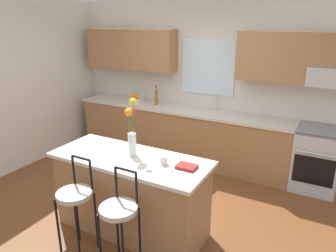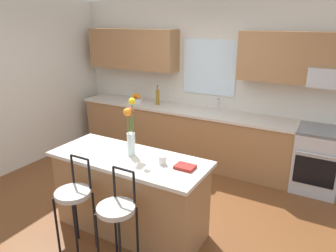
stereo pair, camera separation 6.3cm
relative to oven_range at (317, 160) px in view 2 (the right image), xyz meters
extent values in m
plane|color=brown|center=(-1.83, -1.68, -0.46)|extent=(14.00, 14.00, 0.00)
cube|color=beige|center=(-4.39, -1.38, 0.89)|extent=(0.12, 4.60, 2.70)
cube|color=beige|center=(-1.83, 0.38, 0.89)|extent=(5.60, 0.12, 2.70)
cube|color=#996B42|center=(-3.26, 0.15, 1.39)|extent=(1.74, 0.34, 0.70)
cube|color=#996B42|center=(-0.40, 0.15, 1.39)|extent=(1.74, 0.34, 0.70)
cube|color=silver|center=(-1.83, 0.31, 1.14)|extent=(0.92, 0.03, 0.90)
cube|color=#B7BABC|center=(0.00, 0.12, 1.16)|extent=(0.56, 0.36, 0.26)
cube|color=#996B42|center=(-1.83, 0.02, -0.02)|extent=(4.50, 0.60, 0.88)
cube|color=beige|center=(-1.83, 0.02, 0.44)|extent=(4.56, 0.64, 0.04)
cube|color=#B7BABC|center=(-1.58, 0.02, 0.39)|extent=(0.54, 0.38, 0.11)
cylinder|color=#B7BABC|center=(-1.58, 0.18, 0.57)|extent=(0.02, 0.02, 0.22)
cylinder|color=#B7BABC|center=(-1.58, 0.12, 0.68)|extent=(0.02, 0.12, 0.02)
cube|color=#B7BABC|center=(0.00, 0.00, 0.00)|extent=(0.60, 0.60, 0.92)
cube|color=black|center=(0.00, -0.29, -0.06)|extent=(0.52, 0.02, 0.40)
cylinder|color=#B7BABC|center=(0.00, -0.33, 0.20)|extent=(0.50, 0.02, 0.02)
cube|color=#996B42|center=(-1.77, -2.06, -0.02)|extent=(1.71, 0.65, 0.88)
cube|color=beige|center=(-1.77, -2.06, 0.44)|extent=(1.79, 0.73, 0.04)
cylinder|color=black|center=(-2.18, -2.78, -0.13)|extent=(0.02, 0.02, 0.66)
cylinder|color=black|center=(-1.91, -2.78, -0.13)|extent=(0.02, 0.02, 0.66)
cylinder|color=black|center=(-2.18, -2.51, -0.13)|extent=(0.02, 0.02, 0.66)
cylinder|color=black|center=(-1.91, -2.51, -0.13)|extent=(0.02, 0.02, 0.66)
cylinder|color=#B2ADA3|center=(-2.04, -2.64, 0.23)|extent=(0.36, 0.36, 0.05)
cylinder|color=black|center=(-2.16, -2.51, 0.41)|extent=(0.02, 0.02, 0.32)
cylinder|color=black|center=(-1.93, -2.51, 0.41)|extent=(0.02, 0.02, 0.32)
cylinder|color=black|center=(-2.04, -2.51, 0.57)|extent=(0.23, 0.02, 0.02)
cylinder|color=black|center=(-1.63, -2.78, -0.13)|extent=(0.02, 0.02, 0.66)
cylinder|color=black|center=(-1.63, -2.51, -0.13)|extent=(0.02, 0.02, 0.66)
cylinder|color=black|center=(-1.36, -2.51, -0.13)|extent=(0.02, 0.02, 0.66)
cylinder|color=#B2ADA3|center=(-1.49, -2.64, 0.23)|extent=(0.36, 0.36, 0.05)
cylinder|color=black|center=(-1.61, -2.51, 0.41)|extent=(0.02, 0.02, 0.32)
cylinder|color=black|center=(-1.38, -2.51, 0.41)|extent=(0.02, 0.02, 0.32)
cylinder|color=black|center=(-1.49, -2.51, 0.57)|extent=(0.23, 0.02, 0.02)
cylinder|color=silver|center=(-1.77, -2.00, 0.59)|extent=(0.09, 0.09, 0.26)
cylinder|color=#3D722D|center=(-1.74, -2.00, 0.81)|extent=(0.01, 0.01, 0.54)
sphere|color=yellow|center=(-1.74, -2.00, 1.08)|extent=(0.07, 0.07, 0.07)
cylinder|color=#3D722D|center=(-1.80, -1.96, 0.74)|extent=(0.01, 0.01, 0.41)
sphere|color=red|center=(-1.80, -1.96, 0.95)|extent=(0.10, 0.10, 0.10)
cylinder|color=#3D722D|center=(-1.79, -2.02, 0.75)|extent=(0.01, 0.01, 0.42)
sphere|color=orange|center=(-1.79, -2.02, 0.96)|extent=(0.08, 0.08, 0.08)
cylinder|color=silver|center=(-1.35, -2.03, 0.51)|extent=(0.08, 0.08, 0.09)
cube|color=maroon|center=(-1.10, -2.00, 0.48)|extent=(0.20, 0.15, 0.03)
cylinder|color=silver|center=(-3.12, 0.02, 0.49)|extent=(0.24, 0.24, 0.06)
sphere|color=orange|center=(-3.07, 0.02, 0.56)|extent=(0.07, 0.07, 0.07)
sphere|color=orange|center=(-3.12, 0.08, 0.56)|extent=(0.08, 0.08, 0.08)
sphere|color=orange|center=(-3.18, 0.02, 0.56)|extent=(0.07, 0.07, 0.07)
sphere|color=orange|center=(-3.12, 0.02, 0.59)|extent=(0.08, 0.08, 0.08)
cylinder|color=olive|center=(-2.66, 0.02, 0.59)|extent=(0.06, 0.06, 0.26)
cylinder|color=olive|center=(-2.66, 0.02, 0.76)|extent=(0.03, 0.03, 0.07)
cylinder|color=black|center=(-2.66, 0.02, 0.80)|extent=(0.03, 0.03, 0.02)
camera|label=1|loc=(0.11, -4.63, 1.88)|focal=33.65mm
camera|label=2|loc=(0.17, -4.60, 1.88)|focal=33.65mm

